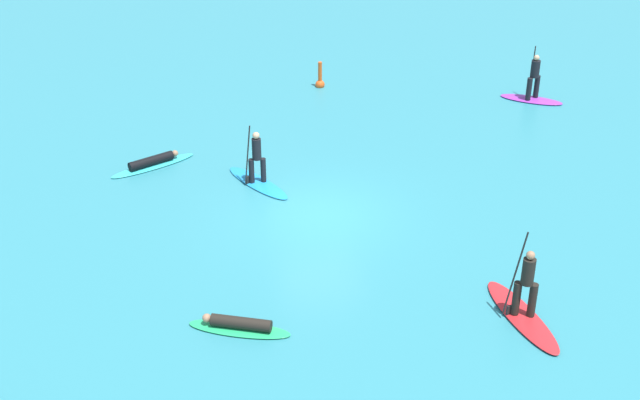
# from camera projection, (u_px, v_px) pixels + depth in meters

# --- Properties ---
(ground_plane) EXTENTS (120.00, 120.00, 0.00)m
(ground_plane) POSITION_uv_depth(u_px,v_px,m) (320.00, 215.00, 25.33)
(ground_plane) COLOR teal
(ground_plane) RESTS_ON ground
(surfer_on_red_board) EXTENTS (1.05, 3.22, 2.38)m
(surfer_on_red_board) POSITION_uv_depth(u_px,v_px,m) (523.00, 304.00, 20.67)
(surfer_on_red_board) COLOR red
(surfer_on_red_board) RESTS_ON ground_plane
(surfer_on_teal_board) EXTENTS (2.97, 1.73, 0.37)m
(surfer_on_teal_board) POSITION_uv_depth(u_px,v_px,m) (153.00, 163.00, 28.08)
(surfer_on_teal_board) COLOR #33C6CC
(surfer_on_teal_board) RESTS_ON ground_plane
(surfer_on_purple_board) EXTENTS (2.41, 2.04, 2.07)m
(surfer_on_purple_board) POSITION_uv_depth(u_px,v_px,m) (533.00, 88.00, 32.96)
(surfer_on_purple_board) COLOR purple
(surfer_on_purple_board) RESTS_ON ground_plane
(surfer_on_blue_board) EXTENTS (1.97, 2.91, 2.03)m
(surfer_on_blue_board) POSITION_uv_depth(u_px,v_px,m) (257.00, 171.00, 26.86)
(surfer_on_blue_board) COLOR #1E8CD1
(surfer_on_blue_board) RESTS_ON ground_plane
(surfer_on_green_board) EXTENTS (2.55, 1.60, 0.37)m
(surfer_on_green_board) POSITION_uv_depth(u_px,v_px,m) (239.00, 325.00, 20.37)
(surfer_on_green_board) COLOR #23B266
(surfer_on_green_board) RESTS_ON ground_plane
(marker_buoy) EXTENTS (0.38, 0.38, 1.14)m
(marker_buoy) POSITION_uv_depth(u_px,v_px,m) (320.00, 81.00, 34.38)
(marker_buoy) COLOR #E55119
(marker_buoy) RESTS_ON ground_plane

